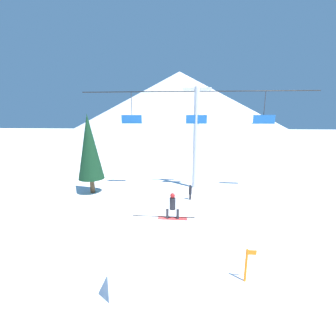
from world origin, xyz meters
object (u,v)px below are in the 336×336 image
object	(u,v)px
pine_tree_near	(89,147)
trail_marker	(247,264)
snowboarder	(173,206)
snow_ramp	(159,253)
distant_skier	(190,192)

from	to	relation	value
pine_tree_near	trail_marker	size ratio (longest dim) A/B	4.73
snowboarder	trail_marker	distance (m)	4.01
snow_ramp	trail_marker	world-z (taller)	snow_ramp
pine_tree_near	distant_skier	size ratio (longest dim) A/B	5.44
pine_tree_near	trail_marker	xyz separation A→B (m)	(10.38, -9.98, -3.19)
distant_skier	snow_ramp	bearing A→B (deg)	-100.10
pine_tree_near	distant_skier	xyz separation A→B (m)	(8.38, -1.06, -3.29)
snowboarder	trail_marker	size ratio (longest dim) A/B	1.02
pine_tree_near	snow_ramp	bearing A→B (deg)	-54.16
trail_marker	distant_skier	size ratio (longest dim) A/B	1.15
distant_skier	pine_tree_near	bearing A→B (deg)	172.81
trail_marker	snow_ramp	bearing A→B (deg)	172.40
snow_ramp	distant_skier	distance (m)	8.59
snow_ramp	distant_skier	size ratio (longest dim) A/B	3.23
snowboarder	distant_skier	size ratio (longest dim) A/B	1.18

